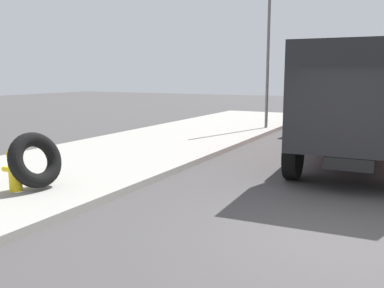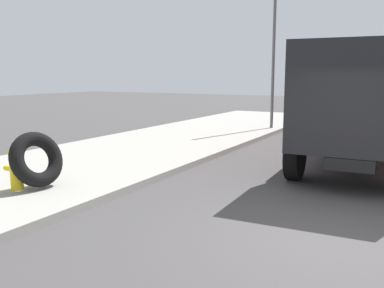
# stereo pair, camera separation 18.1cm
# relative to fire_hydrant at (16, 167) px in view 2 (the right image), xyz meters

# --- Properties ---
(ground_plane) EXTENTS (80.00, 80.00, 0.00)m
(ground_plane) POSITION_rel_fire_hydrant_xyz_m (0.74, -5.69, -0.60)
(ground_plane) COLOR #423F3F
(sidewalk_curb) EXTENTS (36.00, 5.00, 0.15)m
(sidewalk_curb) POSITION_rel_fire_hydrant_xyz_m (0.74, 0.81, -0.52)
(sidewalk_curb) COLOR #99968E
(sidewalk_curb) RESTS_ON ground
(fire_hydrant) EXTENTS (0.27, 0.62, 0.85)m
(fire_hydrant) POSITION_rel_fire_hydrant_xyz_m (0.00, 0.00, 0.00)
(fire_hydrant) COLOR yellow
(fire_hydrant) RESTS_ON sidewalk_curb
(loose_tire) EXTENTS (1.19, 0.81, 1.13)m
(loose_tire) POSITION_rel_fire_hydrant_xyz_m (0.30, -0.21, 0.12)
(loose_tire) COLOR black
(loose_tire) RESTS_ON sidewalk_curb
(dump_truck_red) EXTENTS (7.10, 3.05, 3.00)m
(dump_truck_red) POSITION_rel_fire_hydrant_xyz_m (6.11, -5.45, 1.01)
(dump_truck_red) COLOR red
(dump_truck_red) RESTS_ON ground
(dump_truck_blue) EXTENTS (7.08, 2.99, 3.00)m
(dump_truck_blue) POSITION_rel_fire_hydrant_xyz_m (14.83, -4.19, 1.01)
(dump_truck_blue) COLOR #1E3899
(dump_truck_blue) RESTS_ON ground
(street_light_pole) EXTENTS (0.12, 0.12, 6.80)m
(street_light_pole) POSITION_rel_fire_hydrant_xyz_m (11.60, -1.24, 2.95)
(street_light_pole) COLOR #595B5E
(street_light_pole) RESTS_ON sidewalk_curb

